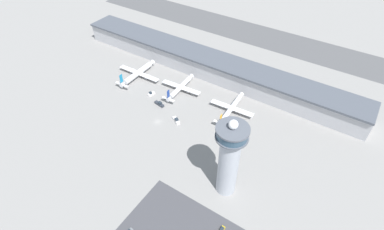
{
  "coord_description": "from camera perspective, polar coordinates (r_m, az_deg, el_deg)",
  "views": [
    {
      "loc": [
        102.45,
        -112.79,
        143.31
      ],
      "look_at": [
        20.71,
        12.02,
        7.6
      ],
      "focal_mm": 28.0,
      "sensor_mm": 36.0,
      "label": 1
    }
  ],
  "objects": [
    {
      "name": "ground_plane",
      "position": [
        209.18,
        -6.57,
        -1.3
      ],
      "size": [
        1000.0,
        1000.0,
        0.0
      ],
      "primitive_type": "plane",
      "color": "gray"
    },
    {
      "name": "terminal_building",
      "position": [
        249.16,
        3.37,
        9.46
      ],
      "size": [
        248.17,
        25.0,
        16.8
      ],
      "color": "#B2B2B7",
      "rests_on": "ground"
    },
    {
      "name": "runway_strip",
      "position": [
        321.25,
        11.42,
        14.97
      ],
      "size": [
        372.26,
        44.0,
        0.01
      ],
      "primitive_type": "cube",
      "color": "#515154",
      "rests_on": "ground"
    },
    {
      "name": "control_tower",
      "position": [
        152.66,
        7.09,
        -8.05
      ],
      "size": [
        16.15,
        16.15,
        51.96
      ],
      "color": "#ADB2BC",
      "rests_on": "ground"
    },
    {
      "name": "airplane_gate_alpha",
      "position": [
        251.18,
        -10.23,
        7.87
      ],
      "size": [
        39.0,
        40.22,
        13.25
      ],
      "color": "white",
      "rests_on": "ground"
    },
    {
      "name": "airplane_gate_bravo",
      "position": [
        231.83,
        -2.21,
        5.31
      ],
      "size": [
        33.11,
        35.92,
        11.83
      ],
      "color": "white",
      "rests_on": "ground"
    },
    {
      "name": "airplane_gate_charlie",
      "position": [
        214.26,
        7.52,
        1.31
      ],
      "size": [
        32.69,
        37.77,
        11.36
      ],
      "color": "white",
      "rests_on": "ground"
    },
    {
      "name": "service_truck_catering",
      "position": [
        232.24,
        -7.79,
        4.03
      ],
      "size": [
        3.53,
        6.24,
        2.73
      ],
      "color": "black",
      "rests_on": "ground"
    },
    {
      "name": "service_truck_fuel",
      "position": [
        207.7,
        -3.04,
        -1.0
      ],
      "size": [
        7.72,
        5.95,
        3.1
      ],
      "color": "black",
      "rests_on": "ground"
    },
    {
      "name": "service_truck_baggage",
      "position": [
        221.78,
        -6.23,
        2.11
      ],
      "size": [
        8.63,
        3.65,
        3.15
      ],
      "color": "black",
      "rests_on": "ground"
    },
    {
      "name": "car_blue_compact",
      "position": [
        160.53,
        5.71,
        -20.9
      ],
      "size": [
        1.86,
        4.2,
        1.38
      ],
      "color": "black",
      "rests_on": "ground"
    }
  ]
}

